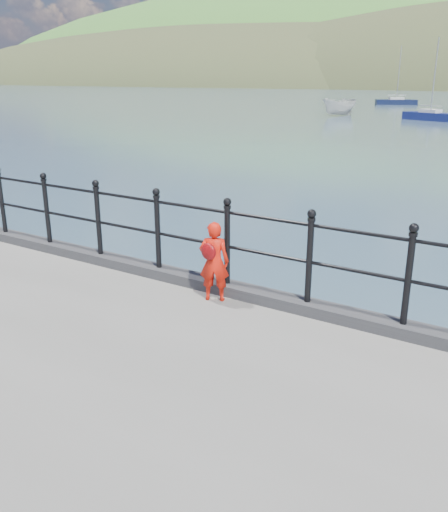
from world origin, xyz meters
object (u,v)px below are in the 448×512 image
Objects in this scene: railing at (191,229)px; child at (214,261)px; sailboat_port at (430,117)px; sailboat_left at (396,102)px; launch_white at (339,107)px.

railing reaches higher than child.
sailboat_port is 28.95m from sailboat_left.
sailboat_left is at bearing 133.06° from sailboat_port.
sailboat_left is (-17.80, 73.91, -1.48)m from railing.
sailboat_left reaches higher than child.
child is at bearing -103.31° from sailboat_left.
sailboat_port is 0.91× the size of sailboat_left.
child is 76.46m from sailboat_left.
railing reaches higher than launch_white.
sailboat_port is at bearing -95.68° from sailboat_left.
railing is 2.27× the size of sailboat_left.
launch_white is at bearing -95.58° from child.
sailboat_left is (-1.42, 25.60, -0.55)m from launch_white.
child is 0.24× the size of launch_white.
railing is 51.02m from launch_white.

